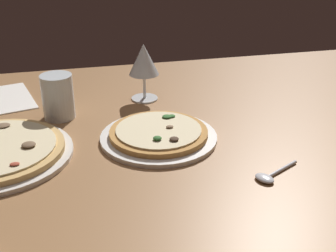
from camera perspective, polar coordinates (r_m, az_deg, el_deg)
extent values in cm
cube|color=#996B42|center=(102.76, 1.19, -2.42)|extent=(150.00, 110.00, 4.00)
cylinder|color=white|center=(100.89, -1.22, -1.38)|extent=(26.00, 26.00, 1.00)
cylinder|color=#C68C47|center=(100.40, -1.22, -0.82)|extent=(21.88, 21.88, 1.20)
cylinder|color=beige|center=(100.05, -1.23, -0.41)|extent=(19.02, 19.02, 0.40)
ellipsoid|color=#387033|center=(105.47, 0.40, 1.28)|extent=(1.70, 1.51, 0.45)
ellipsoid|color=#937556|center=(99.93, 0.26, -0.15)|extent=(1.67, 1.30, 0.50)
ellipsoid|color=#4C3828|center=(94.73, 0.78, -1.64)|extent=(1.97, 1.96, 0.61)
ellipsoid|color=#387033|center=(94.90, -1.36, -1.54)|extent=(1.84, 1.79, 0.75)
ellipsoid|color=#387033|center=(105.13, -0.12, 1.22)|extent=(2.30, 2.02, 0.53)
ellipsoid|color=#AD4733|center=(90.58, -18.76, -4.56)|extent=(1.86, 1.36, 0.44)
ellipsoid|color=brown|center=(96.58, -17.16, -2.26)|extent=(2.85, 2.74, 0.77)
ellipsoid|color=brown|center=(107.33, -20.10, 0.07)|extent=(3.19, 2.64, 0.46)
cylinder|color=silver|center=(122.67, -2.96, 3.50)|extent=(7.10, 7.10, 0.40)
cylinder|color=silver|center=(121.39, -3.00, 5.05)|extent=(0.80, 0.80, 6.68)
cone|color=silver|center=(118.99, -3.08, 8.40)|extent=(7.90, 7.90, 8.18)
cone|color=maroon|center=(119.68, -3.05, 7.36)|extent=(3.15, 3.15, 3.62)
cylinder|color=silver|center=(112.75, -13.71, 3.62)|extent=(7.70, 7.70, 10.91)
cylinder|color=silver|center=(113.27, -13.64, 2.97)|extent=(7.08, 7.08, 8.11)
cube|color=white|center=(130.01, -20.03, 3.21)|extent=(18.86, 23.64, 0.30)
ellipsoid|color=silver|center=(87.77, 12.08, -6.46)|extent=(4.33, 4.84, 1.00)
cylinder|color=silver|center=(91.38, 13.99, -5.41)|extent=(9.09, 5.20, 0.70)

